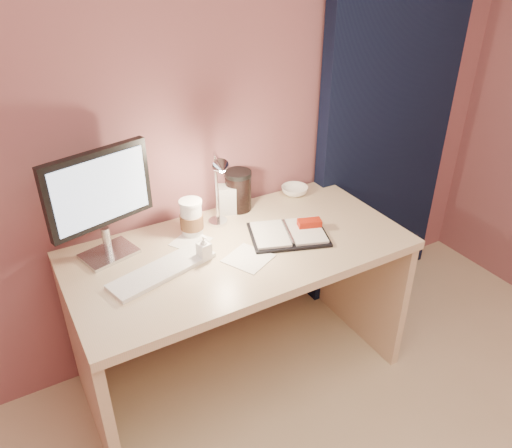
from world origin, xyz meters
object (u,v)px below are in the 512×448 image
coffee_cup (192,219)px  dark_jar (238,193)px  desk (233,281)px  planner (290,233)px  monitor (99,196)px  keyboard (163,270)px  desk_lamp (230,184)px  product_box (228,199)px  lotion_bottle (204,247)px  bowl (295,190)px

coffee_cup → dark_jar: size_ratio=0.95×
desk → planner: bearing=-24.1°
desk → monitor: 0.71m
dark_jar → keyboard: bearing=-148.4°
planner → dark_jar: (-0.08, 0.32, 0.07)m
monitor → coffee_cup: bearing=-17.3°
planner → desk_lamp: bearing=160.9°
desk → product_box: (0.09, 0.21, 0.29)m
lotion_bottle → desk_lamp: 0.29m
keyboard → product_box: product_box is taller
monitor → planner: 0.80m
planner → desk: bearing=175.4°
monitor → product_box: size_ratio=3.42×
bowl → lotion_bottle: size_ratio=1.23×
coffee_cup → lotion_bottle: 0.20m
coffee_cup → keyboard: bearing=-136.3°
coffee_cup → bowl: size_ratio=1.23×
keyboard → dark_jar: dark_jar is taller
keyboard → monitor: bearing=109.3°
coffee_cup → desk_lamp: desk_lamp is taller
coffee_cup → lotion_bottle: (-0.03, -0.20, -0.02)m
monitor → planner: (0.72, -0.23, -0.26)m
bowl → dark_jar: size_ratio=0.77×
desk → keyboard: bearing=-166.0°
monitor → planner: bearing=-33.3°
desk → keyboard: keyboard is taller
coffee_cup → bowl: bearing=9.0°
monitor → lotion_bottle: bearing=-48.2°
keyboard → planner: planner is taller
desk → product_box: size_ratio=10.62×
lotion_bottle → product_box: (0.26, 0.29, 0.01)m
coffee_cup → desk: bearing=-42.4°
product_box → dark_jar: bearing=24.4°
planner → desk_lamp: (-0.20, 0.16, 0.21)m
desk_lamp → product_box: bearing=82.6°
planner → lotion_bottle: bearing=-163.8°
planner → coffee_cup: 0.42m
planner → product_box: size_ratio=2.92×
planner → bowl: size_ratio=2.93×
bowl → product_box: bearing=179.6°
monitor → dark_jar: 0.67m
keyboard → dark_jar: bearing=16.6°
monitor → desk_lamp: size_ratio=1.24×
desk → dark_jar: (0.15, 0.22, 0.31)m
desk → monitor: bearing=165.1°
lotion_bottle → desk_lamp: (0.19, 0.14, 0.17)m
dark_jar → desk_lamp: (-0.12, -0.16, 0.14)m
coffee_cup → desk_lamp: (0.16, -0.06, 0.15)m
dark_jar → product_box: (-0.05, -0.00, -0.02)m
planner → coffee_cup: coffee_cup is taller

